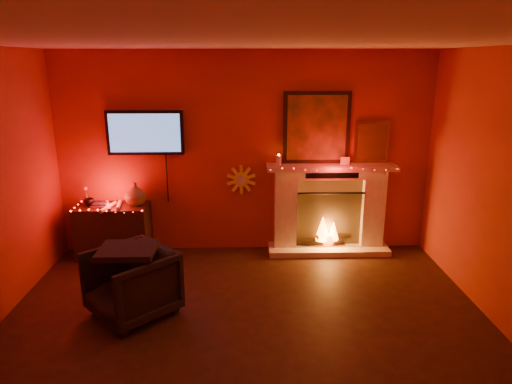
# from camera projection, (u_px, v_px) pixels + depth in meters

# --- Properties ---
(room) EXTENTS (5.00, 5.00, 5.00)m
(room) POSITION_uv_depth(u_px,v_px,m) (246.00, 215.00, 3.71)
(room) COLOR black
(room) RESTS_ON ground
(floor) EXTENTS (5.00, 5.00, 0.00)m
(floor) POSITION_uv_depth(u_px,v_px,m) (247.00, 357.00, 4.09)
(floor) COLOR black
(floor) RESTS_ON ground
(fireplace) EXTENTS (1.72, 0.40, 2.18)m
(fireplace) POSITION_uv_depth(u_px,v_px,m) (329.00, 200.00, 6.21)
(fireplace) COLOR #F2E3CB
(fireplace) RESTS_ON floor
(tv) EXTENTS (1.00, 0.07, 1.24)m
(tv) POSITION_uv_depth(u_px,v_px,m) (145.00, 133.00, 5.95)
(tv) COLOR black
(tv) RESTS_ON room
(sunburst_clock) EXTENTS (0.40, 0.03, 0.40)m
(sunburst_clock) POSITION_uv_depth(u_px,v_px,m) (241.00, 180.00, 6.19)
(sunburst_clock) COLOR yellow
(sunburst_clock) RESTS_ON room
(console_table) EXTENTS (0.94, 0.56, 1.01)m
(console_table) POSITION_uv_depth(u_px,v_px,m) (115.00, 228.00, 6.10)
(console_table) COLOR black
(console_table) RESTS_ON floor
(armchair) EXTENTS (1.09, 1.09, 0.71)m
(armchair) POSITION_uv_depth(u_px,v_px,m) (132.00, 283.00, 4.68)
(armchair) COLOR black
(armchair) RESTS_ON floor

